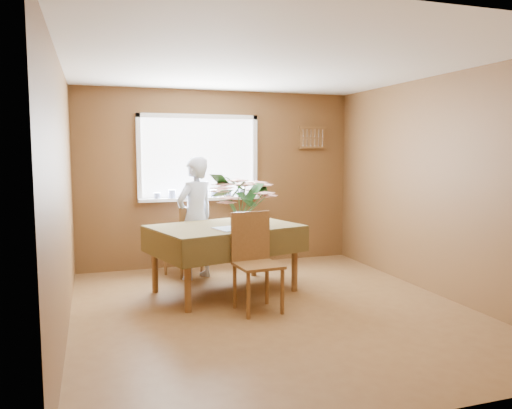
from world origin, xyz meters
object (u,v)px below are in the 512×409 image
object	(u,v)px
chair_near	(255,257)
flower_bouquet	(240,196)
dining_table	(225,234)
seated_woman	(195,218)
chair_far	(187,238)

from	to	relation	value
chair_near	flower_bouquet	distance (m)	0.75
chair_near	dining_table	bearing A→B (deg)	95.54
dining_table	seated_woman	world-z (taller)	seated_woman
dining_table	chair_far	bearing A→B (deg)	92.26
dining_table	seated_woman	xyz separation A→B (m)	(-0.20, 0.72, 0.10)
dining_table	chair_far	size ratio (longest dim) A/B	2.01
dining_table	chair_far	xyz separation A→B (m)	(-0.28, 0.88, -0.18)
dining_table	flower_bouquet	distance (m)	0.54
seated_woman	flower_bouquet	xyz separation A→B (m)	(0.31, -0.98, 0.36)
seated_woman	flower_bouquet	world-z (taller)	seated_woman
dining_table	flower_bouquet	xyz separation A→B (m)	(0.11, -0.26, 0.46)
seated_woman	flower_bouquet	bearing A→B (deg)	77.14
dining_table	seated_woman	distance (m)	0.75
chair_far	seated_woman	size ratio (longest dim) A/B	0.59
dining_table	chair_near	distance (m)	0.74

